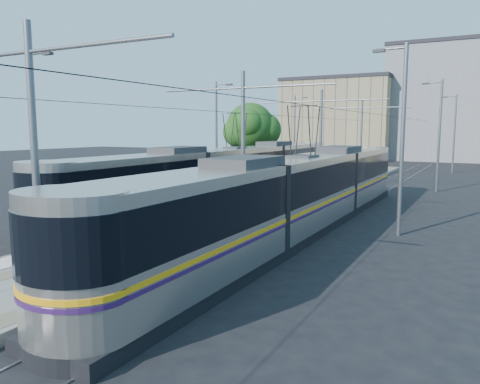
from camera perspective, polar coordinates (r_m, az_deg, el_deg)
The scene contains 13 objects.
ground at distance 17.03m, azimuth -12.36°, elevation -7.87°, with size 160.00×160.00×0.00m, color black.
platform at distance 31.64m, azimuth 7.95°, elevation -0.33°, with size 4.00×50.00×0.30m, color gray.
tactile_strip_left at distance 32.14m, azimuth 5.52°, elevation 0.11°, with size 0.70×50.00×0.01m, color gray.
tactile_strip_right at distance 31.16m, azimuth 10.45°, elevation -0.22°, with size 0.70×50.00×0.01m, color gray.
rails at distance 31.66m, azimuth 7.94°, elevation -0.57°, with size 8.71×70.00×0.03m.
tram_left at distance 30.00m, azimuth -0.62°, elevation 2.30°, with size 2.43×30.98×5.50m.
tram_right at distance 20.64m, azimuth 7.62°, elevation 0.22°, with size 2.43×27.66×5.50m.
catenary at distance 28.68m, azimuth 6.13°, elevation 7.65°, with size 9.20×70.00×7.00m.
street_lamps at distance 35.13m, azimuth 10.33°, elevation 7.00°, with size 15.18×38.22×8.00m.
shelter at distance 30.33m, azimuth 7.62°, elevation 1.95°, with size 1.03×1.23×2.35m.
tree at distance 42.41m, azimuth 1.72°, elevation 7.84°, with size 4.73×4.37×6.87m.
building_left at distance 75.37m, azimuth 12.20°, elevation 8.71°, with size 16.32×12.24×12.22m.
building_centre at distance 76.69m, azimuth 24.84°, elevation 9.83°, with size 18.36×14.28×16.67m.
Camera 1 is at (10.71, -12.45, 4.51)m, focal length 35.00 mm.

